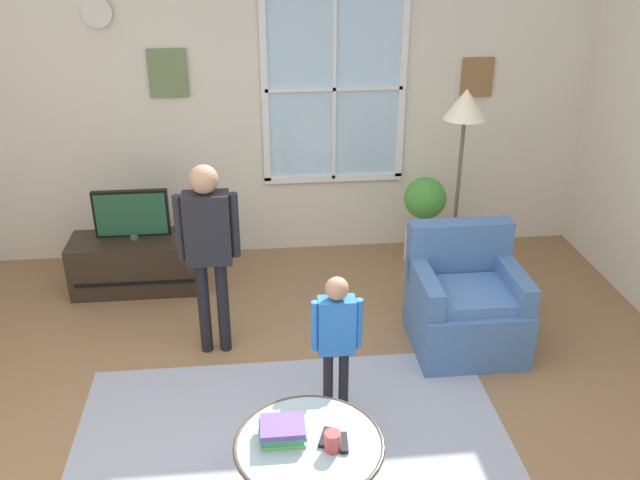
{
  "coord_description": "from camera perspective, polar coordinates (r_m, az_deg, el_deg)",
  "views": [
    {
      "loc": [
        -0.16,
        -2.97,
        2.85
      ],
      "look_at": [
        0.23,
        0.82,
        1.04
      ],
      "focal_mm": 37.93,
      "sensor_mm": 36.0,
      "label": 1
    }
  ],
  "objects": [
    {
      "name": "potted_plant_by_window",
      "position": [
        6.13,
        8.76,
        2.07
      ],
      "size": [
        0.37,
        0.37,
        0.8
      ],
      "color": "silver",
      "rests_on": "ground_plane"
    },
    {
      "name": "floor_lamp",
      "position": [
        5.16,
        12.02,
        9.3
      ],
      "size": [
        0.32,
        0.32,
        1.75
      ],
      "color": "black",
      "rests_on": "ground_plane"
    },
    {
      "name": "remote_near_cup",
      "position": [
        3.58,
        0.43,
        -16.31
      ],
      "size": [
        0.08,
        0.15,
        0.02
      ],
      "primitive_type": "cube",
      "rotation": [
        0.0,
        0.0,
        -0.33
      ],
      "color": "black",
      "rests_on": "coffee_table"
    },
    {
      "name": "ground_plane",
      "position": [
        4.13,
        -2.17,
        -18.45
      ],
      "size": [
        6.34,
        6.29,
        0.02
      ],
      "primitive_type": "cube",
      "color": "olive"
    },
    {
      "name": "person_blue_shirt",
      "position": [
        4.03,
        1.39,
        -7.93
      ],
      "size": [
        0.3,
        0.14,
        1.01
      ],
      "color": "black",
      "rests_on": "ground_plane"
    },
    {
      "name": "book_stack",
      "position": [
        3.56,
        -3.19,
        -15.79
      ],
      "size": [
        0.24,
        0.18,
        0.09
      ],
      "color": "#72C165",
      "rests_on": "coffee_table"
    },
    {
      "name": "coffee_table",
      "position": [
        3.58,
        -0.93,
        -17.11
      ],
      "size": [
        0.77,
        0.77,
        0.46
      ],
      "color": "#99B2B7",
      "rests_on": "ground_plane"
    },
    {
      "name": "tv_stand",
      "position": [
        5.89,
        -15.11,
        -1.91
      ],
      "size": [
        1.08,
        0.46,
        0.46
      ],
      "color": "#2D2319",
      "rests_on": "ground_plane"
    },
    {
      "name": "television",
      "position": [
        5.7,
        -15.62,
        2.13
      ],
      "size": [
        0.6,
        0.08,
        0.43
      ],
      "color": "#4C4C4C",
      "rests_on": "tv_stand"
    },
    {
      "name": "armchair",
      "position": [
        5.02,
        12.16,
        -5.35
      ],
      "size": [
        0.76,
        0.74,
        0.87
      ],
      "color": "#476B9E",
      "rests_on": "ground_plane"
    },
    {
      "name": "cup",
      "position": [
        3.49,
        1.06,
        -16.62
      ],
      "size": [
        0.08,
        0.08,
        0.11
      ],
      "primitive_type": "cylinder",
      "color": "#BF3F3F",
      "rests_on": "coffee_table"
    },
    {
      "name": "remote_near_books",
      "position": [
        3.55,
        2.02,
        -16.73
      ],
      "size": [
        0.05,
        0.14,
        0.02
      ],
      "primitive_type": "cube",
      "rotation": [
        0.0,
        0.0,
        -0.07
      ],
      "color": "black",
      "rests_on": "coffee_table"
    },
    {
      "name": "person_black_shirt",
      "position": [
        4.63,
        -9.41,
        0.04
      ],
      "size": [
        0.43,
        0.19,
        1.42
      ],
      "color": "black",
      "rests_on": "ground_plane"
    },
    {
      "name": "back_wall",
      "position": [
        6.03,
        -4.19,
        12.39
      ],
      "size": [
        5.74,
        0.17,
        2.98
      ],
      "color": "beige",
      "rests_on": "ground_plane"
    },
    {
      "name": "area_rug",
      "position": [
        4.14,
        -2.22,
        -17.99
      ],
      "size": [
        2.63,
        1.94,
        0.01
      ],
      "primitive_type": "cube",
      "color": "#999EAD",
      "rests_on": "ground_plane"
    }
  ]
}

